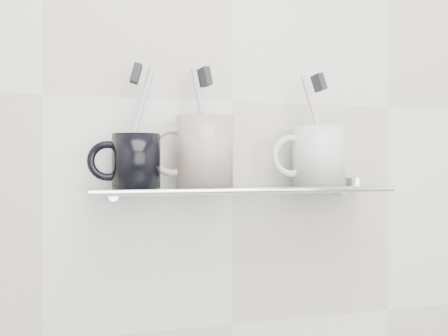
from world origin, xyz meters
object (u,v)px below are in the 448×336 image
object	(u,v)px
shelf_glass	(243,189)
mug_right	(319,156)
mug_left	(136,161)
mug_center	(205,152)

from	to	relation	value
shelf_glass	mug_right	distance (m)	0.15
shelf_glass	mug_left	xyz separation A→B (m)	(-0.18, 0.00, 0.05)
shelf_glass	mug_center	world-z (taller)	mug_center
mug_left	shelf_glass	bearing A→B (deg)	-19.99
shelf_glass	mug_left	bearing A→B (deg)	178.37
shelf_glass	mug_left	world-z (taller)	mug_left
mug_left	mug_center	size ratio (longest dim) A/B	0.74
mug_center	mug_right	xyz separation A→B (m)	(0.21, 0.00, -0.01)
mug_left	mug_right	distance (m)	0.32
mug_right	mug_left	bearing A→B (deg)	172.60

